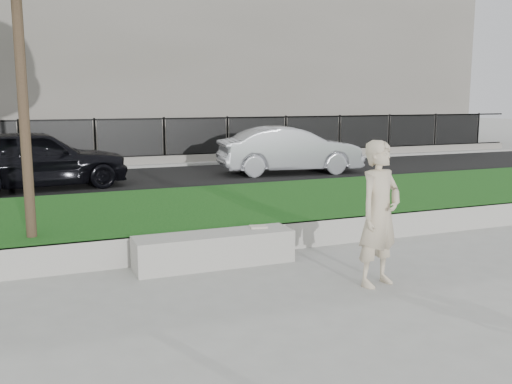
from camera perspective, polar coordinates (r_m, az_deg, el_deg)
name	(u,v)px	position (r m, az deg, el deg)	size (l,w,h in m)	color
ground	(259,276)	(7.36, 0.25, -8.41)	(90.00, 90.00, 0.00)	gray
grass_bank	(193,216)	(10.05, -6.28, -2.41)	(34.00, 4.00, 0.40)	#0D340D
grass_kerb	(231,242)	(8.23, -2.52, -5.02)	(34.00, 0.08, 0.40)	#98978F
street	(136,183)	(15.37, -11.92, 0.88)	(34.00, 7.00, 0.04)	black
far_pavement	(111,163)	(19.78, -14.28, 2.78)	(34.00, 3.00, 0.12)	gray
iron_fence	(115,152)	(18.74, -13.91, 3.93)	(32.00, 0.30, 1.50)	slate
building_facade	(83,33)	(26.75, -16.90, 14.94)	(34.00, 10.00, 10.00)	#656058
stone_bench	(214,249)	(7.79, -4.18, -5.73)	(2.17, 0.54, 0.44)	#98978F
man	(379,214)	(6.98, 12.24, -2.15)	(0.64, 0.42, 1.76)	#C2B295
book	(258,227)	(8.03, 0.25, -3.49)	(0.24, 0.17, 0.03)	beige
car_dark	(35,159)	(14.87, -21.22, 3.12)	(1.75, 4.36, 1.49)	black
car_silver	(290,150)	(16.81, 3.41, 4.21)	(1.45, 4.16, 1.37)	#A0A2A9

